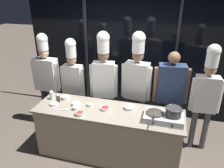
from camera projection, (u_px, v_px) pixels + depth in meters
ground_plane at (108, 154)px, 3.81m from camera, size 24.00×24.00×0.00m
window_wall_back at (129, 54)px, 4.70m from camera, size 4.56×0.09×2.70m
demo_counter at (108, 133)px, 3.63m from camera, size 2.37×0.70×0.89m
portable_stove at (163, 117)px, 3.18m from camera, size 0.56×0.38×0.10m
frying_pan at (155, 112)px, 3.18m from camera, size 0.27×0.46×0.04m
stock_pot at (174, 111)px, 3.10m from camera, size 0.26×0.23×0.12m
squeeze_bottle_soy at (58, 98)px, 3.68m from camera, size 0.06×0.06×0.16m
squeeze_bottle_clear at (52, 95)px, 3.76m from camera, size 0.07×0.07×0.18m
prep_bowl_chicken at (54, 104)px, 3.60m from camera, size 0.14×0.14×0.04m
prep_bowl_bean_sprouts at (129, 107)px, 3.49m from camera, size 0.17×0.17×0.05m
prep_bowl_ginger at (90, 104)px, 3.57m from camera, size 0.09×0.09×0.05m
prep_bowl_bell_pepper at (105, 108)px, 3.47m from camera, size 0.16×0.16×0.04m
prep_bowl_rice at (76, 108)px, 3.46m from camera, size 0.11×0.11×0.05m
prep_bowl_chili_flakes at (80, 113)px, 3.32m from camera, size 0.15×0.15×0.05m
prep_bowl_noodles at (66, 97)px, 3.79m from camera, size 0.14×0.14×0.06m
prep_bowl_garlic at (76, 104)px, 3.59m from camera, size 0.14×0.14×0.05m
serving_spoon_slotted at (64, 110)px, 3.46m from camera, size 0.26×0.14×0.02m
chef_head at (46, 74)px, 4.29m from camera, size 0.58×0.23×1.91m
chef_sous at (73, 78)px, 4.15m from camera, size 0.48×0.20×1.85m
chef_line at (104, 77)px, 3.92m from camera, size 0.50×0.26×2.01m
chef_pastry at (137, 79)px, 3.83m from camera, size 0.54×0.27×2.03m
person_guest at (170, 90)px, 3.77m from camera, size 0.59×0.29×1.73m
chef_apprentice at (206, 91)px, 3.54m from camera, size 0.49×0.21×1.91m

